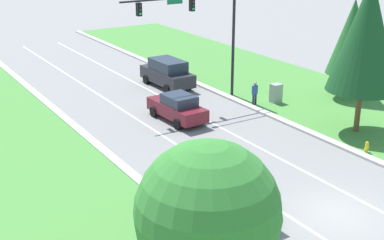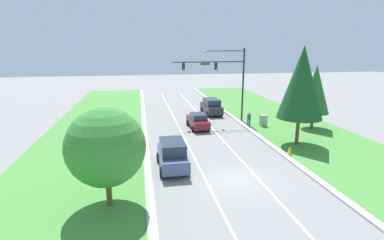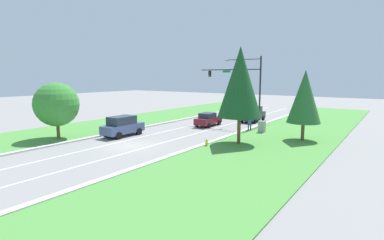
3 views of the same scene
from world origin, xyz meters
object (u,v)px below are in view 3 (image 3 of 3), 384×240
at_px(oak_near_left_tree, 57,105).
at_px(traffic_signal_mast, 243,80).
at_px(burgundy_sedan, 208,119).
at_px(charcoal_suv, 253,114).
at_px(conifer_near_right_tree, 240,82).
at_px(pedestrian, 250,123).
at_px(fire_hydrant, 207,143).
at_px(slate_blue_suv, 122,126).
at_px(conifer_far_right_tree, 305,97).
at_px(utility_cabinet, 262,127).

bearing_deg(oak_near_left_tree, traffic_signal_mast, 56.78).
distance_m(burgundy_sedan, oak_near_left_tree, 17.80).
height_order(burgundy_sedan, charcoal_suv, charcoal_suv).
height_order(burgundy_sedan, conifer_near_right_tree, conifer_near_right_tree).
height_order(pedestrian, fire_hydrant, pedestrian).
relative_size(slate_blue_suv, conifer_near_right_tree, 0.52).
xyz_separation_m(pedestrian, conifer_near_right_tree, (2.02, -7.01, 4.85)).
distance_m(traffic_signal_mast, burgundy_sedan, 6.54).
distance_m(conifer_near_right_tree, oak_near_left_tree, 18.18).
bearing_deg(fire_hydrant, slate_blue_suv, -174.35).
relative_size(fire_hydrant, oak_near_left_tree, 0.12).
xyz_separation_m(oak_near_left_tree, conifer_far_right_tree, (20.54, 13.20, 0.84)).
bearing_deg(burgundy_sedan, pedestrian, -5.47).
relative_size(conifer_near_right_tree, conifer_far_right_tree, 1.30).
xyz_separation_m(pedestrian, oak_near_left_tree, (-14.01, -15.29, 2.59)).
height_order(burgundy_sedan, fire_hydrant, burgundy_sedan).
height_order(pedestrian, oak_near_left_tree, oak_near_left_tree).
height_order(conifer_near_right_tree, conifer_far_right_tree, conifer_near_right_tree).
height_order(burgundy_sedan, pedestrian, burgundy_sedan).
bearing_deg(utility_cabinet, charcoal_suv, 120.02).
relative_size(charcoal_suv, fire_hydrant, 7.17).
distance_m(utility_cabinet, oak_near_left_tree, 21.85).
distance_m(burgundy_sedan, pedestrian, 5.84).
distance_m(slate_blue_suv, conifer_far_right_tree, 18.72).
bearing_deg(charcoal_suv, slate_blue_suv, -113.82).
xyz_separation_m(fire_hydrant, conifer_near_right_tree, (1.98, 2.48, 5.44)).
bearing_deg(pedestrian, traffic_signal_mast, -64.81).
bearing_deg(pedestrian, utility_cabinet, 154.57).
height_order(slate_blue_suv, fire_hydrant, slate_blue_suv).
height_order(traffic_signal_mast, slate_blue_suv, traffic_signal_mast).
distance_m(conifer_near_right_tree, conifer_far_right_tree, 6.83).
height_order(pedestrian, conifer_near_right_tree, conifer_near_right_tree).
bearing_deg(charcoal_suv, utility_cabinet, -61.50).
relative_size(slate_blue_suv, fire_hydrant, 6.72).
relative_size(utility_cabinet, conifer_near_right_tree, 0.15).
distance_m(slate_blue_suv, fire_hydrant, 9.99).
relative_size(slate_blue_suv, conifer_far_right_tree, 0.68).
bearing_deg(burgundy_sedan, conifer_far_right_tree, -13.49).
bearing_deg(conifer_far_right_tree, oak_near_left_tree, -147.27).
bearing_deg(slate_blue_suv, conifer_far_right_tree, 26.46).
bearing_deg(slate_blue_suv, utility_cabinet, 40.94).
xyz_separation_m(traffic_signal_mast, conifer_near_right_tree, (4.28, -9.66, -0.02)).
bearing_deg(traffic_signal_mast, slate_blue_suv, -120.12).
xyz_separation_m(slate_blue_suv, conifer_near_right_tree, (11.90, 3.46, 4.69)).
bearing_deg(burgundy_sedan, conifer_near_right_tree, -45.54).
height_order(slate_blue_suv, utility_cabinet, slate_blue_suv).
relative_size(pedestrian, conifer_far_right_tree, 0.24).
distance_m(traffic_signal_mast, slate_blue_suv, 15.89).
height_order(utility_cabinet, oak_near_left_tree, oak_near_left_tree).
bearing_deg(oak_near_left_tree, pedestrian, 47.50).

